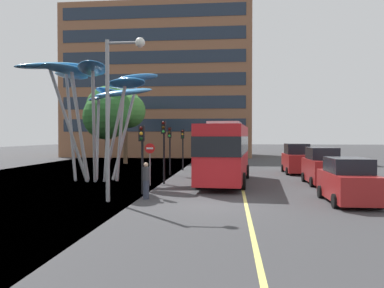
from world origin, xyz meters
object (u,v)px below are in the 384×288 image
object	(u,v)px
street_lamp	(117,97)
no_entry_sign	(150,158)
traffic_light_kerb_far	(164,138)
car_parked_far	(297,160)
red_bus	(225,150)
car_parked_mid	(322,167)
traffic_light_opposite	(183,141)
leaf_sculpture	(95,87)
car_parked_near	(348,182)
traffic_light_island_mid	(170,140)
traffic_light_kerb_near	(142,145)
pedestrian	(146,181)

from	to	relation	value
street_lamp	no_entry_sign	size ratio (longest dim) A/B	2.90
traffic_light_kerb_far	car_parked_far	size ratio (longest dim) A/B	0.92
red_bus	car_parked_far	size ratio (longest dim) A/B	2.37
red_bus	no_entry_sign	distance (m)	4.76
car_parked_mid	car_parked_far	world-z (taller)	car_parked_far
traffic_light_opposite	car_parked_far	xyz separation A→B (m)	(9.36, -1.83, -1.47)
red_bus	car_parked_far	world-z (taller)	red_bus
leaf_sculpture	car_parked_near	distance (m)	16.69
traffic_light_kerb_far	street_lamp	bearing A→B (deg)	-98.64
car_parked_mid	no_entry_sign	xyz separation A→B (m)	(-10.41, -1.75, 0.63)
traffic_light_opposite	no_entry_sign	bearing A→B (deg)	-93.61
traffic_light_island_mid	no_entry_sign	bearing A→B (deg)	-91.62
red_bus	traffic_light_island_mid	size ratio (longest dim) A/B	2.76
street_lamp	no_entry_sign	world-z (taller)	street_lamp
traffic_light_kerb_near	street_lamp	world-z (taller)	street_lamp
traffic_light_opposite	car_parked_mid	size ratio (longest dim) A/B	0.84
traffic_light_island_mid	car_parked_mid	size ratio (longest dim) A/B	0.87
traffic_light_island_mid	car_parked_far	xyz separation A→B (m)	(9.84, 2.30, -1.54)
leaf_sculpture	car_parked_near	world-z (taller)	leaf_sculpture
car_parked_near	street_lamp	bearing A→B (deg)	-176.07
car_parked_far	traffic_light_kerb_far	bearing A→B (deg)	-140.15
traffic_light_island_mid	street_lamp	distance (m)	12.30
traffic_light_kerb_near	red_bus	bearing A→B (deg)	50.70
car_parked_near	car_parked_far	xyz separation A→B (m)	(0.01, 13.69, 0.15)
red_bus	car_parked_near	world-z (taller)	red_bus
car_parked_mid	car_parked_near	bearing A→B (deg)	-93.40
no_entry_sign	car_parked_mid	bearing A→B (deg)	9.56
car_parked_near	traffic_light_kerb_far	bearing A→B (deg)	147.70
leaf_sculpture	traffic_light_island_mid	size ratio (longest dim) A/B	2.44
car_parked_mid	traffic_light_opposite	bearing A→B (deg)	137.96
car_parked_mid	car_parked_far	size ratio (longest dim) A/B	0.99
street_lamp	no_entry_sign	bearing A→B (deg)	86.74
red_bus	traffic_light_kerb_far	world-z (taller)	traffic_light_kerb_far
traffic_light_island_mid	pedestrian	distance (m)	11.37
street_lamp	pedestrian	xyz separation A→B (m)	(1.15, 0.89, -3.88)
traffic_light_opposite	traffic_light_island_mid	bearing A→B (deg)	-96.67
traffic_light_kerb_far	street_lamp	xyz separation A→B (m)	(-1.00, -6.61, 1.92)
leaf_sculpture	traffic_light_opposite	world-z (taller)	leaf_sculpture
red_bus	traffic_light_island_mid	xyz separation A→B (m)	(-4.27, 4.77, 0.54)
car_parked_mid	no_entry_sign	world-z (taller)	no_entry_sign
street_lamp	traffic_light_island_mid	bearing A→B (deg)	87.61
traffic_light_kerb_near	traffic_light_kerb_far	world-z (taller)	traffic_light_kerb_far
leaf_sculpture	traffic_light_kerb_far	xyz separation A→B (m)	(4.82, -1.23, -3.39)
pedestrian	leaf_sculpture	bearing A→B (deg)	125.53
leaf_sculpture	street_lamp	bearing A→B (deg)	-64.05
no_entry_sign	traffic_light_kerb_near	bearing A→B (deg)	-84.90
traffic_light_island_mid	traffic_light_opposite	xyz separation A→B (m)	(0.48, 4.13, -0.08)
car_parked_mid	car_parked_far	bearing A→B (deg)	93.18
traffic_light_kerb_near	car_parked_near	distance (m)	9.95
traffic_light_island_mid	traffic_light_opposite	world-z (taller)	traffic_light_island_mid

